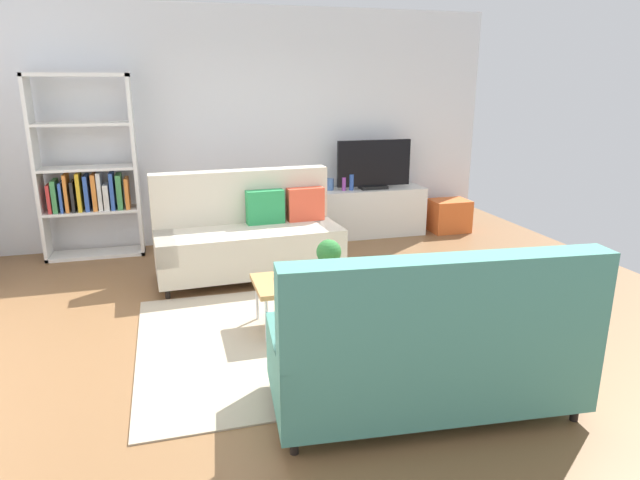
% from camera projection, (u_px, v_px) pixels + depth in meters
% --- Properties ---
extents(ground_plane, '(7.68, 7.68, 0.00)m').
position_uv_depth(ground_plane, '(300.00, 320.00, 4.82)').
color(ground_plane, brown).
extents(wall_far, '(6.40, 0.12, 2.90)m').
position_uv_depth(wall_far, '(247.00, 127.00, 7.01)').
color(wall_far, silver).
rests_on(wall_far, ground_plane).
extents(area_rug, '(2.90, 2.20, 0.01)m').
position_uv_depth(area_rug, '(320.00, 334.00, 4.55)').
color(area_rug, tan).
rests_on(area_rug, ground_plane).
extents(couch_beige, '(1.94, 0.94, 1.10)m').
position_uv_depth(couch_beige, '(249.00, 235.00, 5.84)').
color(couch_beige, beige).
rests_on(couch_beige, ground_plane).
extents(couch_green, '(1.97, 1.01, 1.10)m').
position_uv_depth(couch_green, '(425.00, 347.00, 3.38)').
color(couch_green, teal).
rests_on(couch_green, ground_plane).
extents(coffee_table, '(1.10, 0.56, 0.42)m').
position_uv_depth(coffee_table, '(320.00, 281.00, 4.64)').
color(coffee_table, '#B7844C').
rests_on(coffee_table, ground_plane).
extents(tv_console, '(1.40, 0.44, 0.64)m').
position_uv_depth(tv_console, '(372.00, 212.00, 7.42)').
color(tv_console, silver).
rests_on(tv_console, ground_plane).
extents(tv, '(1.00, 0.20, 0.64)m').
position_uv_depth(tv, '(374.00, 165.00, 7.23)').
color(tv, black).
rests_on(tv, tv_console).
extents(bookshelf, '(1.10, 0.36, 2.10)m').
position_uv_depth(bookshelf, '(88.00, 177.00, 6.37)').
color(bookshelf, white).
rests_on(bookshelf, ground_plane).
extents(storage_trunk, '(0.52, 0.40, 0.44)m').
position_uv_depth(storage_trunk, '(449.00, 216.00, 7.64)').
color(storage_trunk, orange).
rests_on(storage_trunk, ground_plane).
extents(potted_plant, '(0.21, 0.21, 0.32)m').
position_uv_depth(potted_plant, '(329.00, 257.00, 4.65)').
color(potted_plant, brown).
rests_on(potted_plant, coffee_table).
extents(table_book_0, '(0.25, 0.20, 0.04)m').
position_uv_depth(table_book_0, '(293.00, 277.00, 4.61)').
color(table_book_0, silver).
rests_on(table_book_0, coffee_table).
extents(table_book_1, '(0.26, 0.21, 0.03)m').
position_uv_depth(table_book_1, '(293.00, 273.00, 4.60)').
color(table_book_1, '#3359B2').
rests_on(table_book_1, table_book_0).
extents(vase_0, '(0.10, 0.10, 0.15)m').
position_uv_depth(vase_0, '(330.00, 184.00, 7.21)').
color(vase_0, '#4C72B2').
rests_on(vase_0, tv_console).
extents(bottle_0, '(0.05, 0.05, 0.17)m').
position_uv_depth(bottle_0, '(344.00, 184.00, 7.17)').
color(bottle_0, purple).
rests_on(bottle_0, tv_console).
extents(bottle_1, '(0.06, 0.06, 0.21)m').
position_uv_depth(bottle_1, '(351.00, 182.00, 7.19)').
color(bottle_1, '#3359B2').
rests_on(bottle_1, tv_console).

